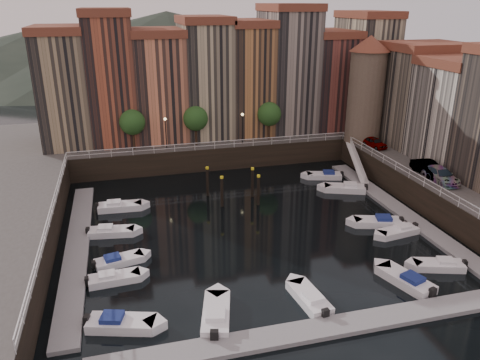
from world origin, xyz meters
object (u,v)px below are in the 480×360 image
object	(u,v)px
car_a	(374,143)
car_c	(440,176)
gangway	(357,160)
corner_tower	(366,88)
car_b	(428,169)
boat_left_1	(113,278)
mooring_pilings	(235,187)
boat_left_0	(120,323)
boat_left_2	(118,261)

from	to	relation	value
car_a	car_c	size ratio (longest dim) A/B	0.75
gangway	car_a	world-z (taller)	car_a
corner_tower	car_c	world-z (taller)	corner_tower
car_b	boat_left_1	bearing A→B (deg)	-164.72
gangway	boat_left_1	distance (m)	34.89
car_b	gangway	bearing A→B (deg)	110.56
corner_tower	car_c	xyz separation A→B (m)	(0.36, -16.12, -6.46)
gangway	car_b	world-z (taller)	car_b
mooring_pilings	car_c	size ratio (longest dim) A/B	1.02
corner_tower	gangway	xyz separation A→B (m)	(-2.90, -4.50, -8.28)
car_b	boat_left_0	bearing A→B (deg)	-155.39
boat_left_2	car_a	bearing A→B (deg)	12.75
gangway	mooring_pilings	distance (m)	17.48
mooring_pilings	boat_left_1	world-z (taller)	mooring_pilings
car_b	mooring_pilings	bearing A→B (deg)	167.07
boat_left_2	boat_left_1	bearing A→B (deg)	-112.18
mooring_pilings	gangway	bearing A→B (deg)	13.79
gangway	car_c	xyz separation A→B (m)	(3.26, -11.62, 1.82)
gangway	boat_left_2	size ratio (longest dim) A/B	1.91
mooring_pilings	boat_left_0	world-z (taller)	mooring_pilings
boat_left_0	mooring_pilings	bearing A→B (deg)	73.02
mooring_pilings	boat_left_2	size ratio (longest dim) A/B	1.19
mooring_pilings	boat_left_1	size ratio (longest dim) A/B	1.22
mooring_pilings	boat_left_1	distance (m)	18.75
corner_tower	car_c	size ratio (longest dim) A/B	2.71
boat_left_1	gangway	bearing A→B (deg)	25.99
car_c	boat_left_0	bearing A→B (deg)	-158.29
car_a	car_b	distance (m)	10.79
corner_tower	boat_left_0	xyz separation A→B (m)	(-32.71, -27.73, -9.82)
boat_left_2	car_a	xyz separation A→B (m)	(32.72, 15.88, 3.32)
mooring_pilings	boat_left_2	xyz separation A→B (m)	(-12.81, -10.55, -1.32)
boat_left_0	car_c	world-z (taller)	car_c
mooring_pilings	boat_left_1	bearing A→B (deg)	-135.05
car_c	gangway	bearing A→B (deg)	108.03
boat_left_1	car_a	world-z (taller)	car_a
boat_left_1	car_a	distance (m)	38.12
mooring_pilings	boat_left_0	xyz separation A→B (m)	(-12.83, -19.06, -1.28)
car_a	car_b	bearing A→B (deg)	-98.34
corner_tower	car_b	world-z (taller)	corner_tower
gangway	boat_left_2	distance (m)	33.26
gangway	boat_left_1	xyz separation A→B (m)	(-30.21, -17.38, -1.59)
corner_tower	boat_left_2	distance (m)	39.18
gangway	boat_left_0	size ratio (longest dim) A/B	1.68
car_b	car_c	bearing A→B (deg)	-85.91
boat_left_2	car_c	world-z (taller)	car_c
boat_left_1	car_a	xyz separation A→B (m)	(33.14, 18.54, 3.32)
boat_left_2	car_b	world-z (taller)	car_b
boat_left_1	boat_left_2	world-z (taller)	boat_left_2
mooring_pilings	car_b	size ratio (longest dim) A/B	1.11
boat_left_1	car_b	bearing A→B (deg)	9.16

